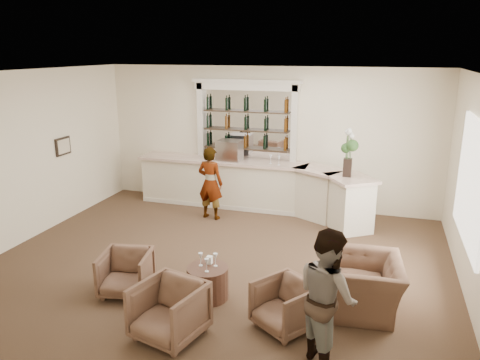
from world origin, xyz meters
name	(u,v)px	position (x,y,z in m)	size (l,w,h in m)	color
ground	(218,264)	(0.00, 0.00, 0.00)	(8.00, 8.00, 0.00)	brown
room_shell	(239,127)	(0.16, 0.71, 2.34)	(8.04, 7.02, 3.32)	#F5E9CB
bar_counter	(255,186)	(-0.16, 3.00, 0.57)	(5.72, 1.80, 1.14)	silver
back_bar_alcove	(246,121)	(-0.50, 3.41, 2.03)	(2.64, 0.25, 3.00)	white
cocktail_table	(208,283)	(0.25, -1.14, 0.25)	(0.63, 0.63, 0.50)	#4A2C20
sommelier	(210,183)	(-0.95, 2.16, 0.82)	(0.60, 0.39, 1.63)	gray
guest	(327,296)	(2.14, -2.09, 0.85)	(0.83, 0.65, 1.70)	gray
armchair_left	(126,273)	(-1.01, -1.38, 0.34)	(0.73, 0.75, 0.68)	brown
armchair_center	(169,311)	(0.13, -2.24, 0.38)	(0.82, 0.84, 0.76)	brown
armchair_right	(285,305)	(1.54, -1.59, 0.34)	(0.72, 0.75, 0.68)	brown
armchair_far	(364,285)	(2.53, -0.76, 0.38)	(1.18, 1.03, 0.77)	brown
espresso_machine	(230,150)	(-0.79, 3.04, 1.38)	(0.55, 0.46, 0.48)	silver
flower_vase	(349,150)	(1.97, 2.42, 1.70)	(0.26, 0.26, 0.99)	black
wine_glass_bar_left	(271,159)	(0.20, 3.03, 1.25)	(0.07, 0.07, 0.21)	white
wine_glass_bar_right	(279,160)	(0.41, 2.95, 1.25)	(0.07, 0.07, 0.21)	white
wine_glass_tbl_a	(201,259)	(0.13, -1.11, 0.60)	(0.07, 0.07, 0.21)	white
wine_glass_tbl_b	(215,260)	(0.35, -1.06, 0.60)	(0.07, 0.07, 0.21)	white
wine_glass_tbl_c	(207,265)	(0.29, -1.27, 0.60)	(0.07, 0.07, 0.21)	white
napkin_holder	(209,260)	(0.23, -1.00, 0.56)	(0.08, 0.08, 0.12)	white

